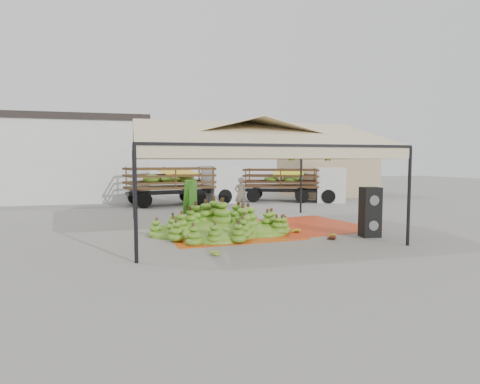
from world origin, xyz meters
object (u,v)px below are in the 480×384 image
object	(u,v)px
vendor	(240,194)
truck_left	(188,181)
banana_heap	(222,219)
speaker_stack	(370,212)
truck_right	(298,181)

from	to	relation	value
vendor	truck_left	distance (m)	4.89
vendor	truck_left	world-z (taller)	truck_left
banana_heap	speaker_stack	bearing A→B (deg)	-20.98
speaker_stack	truck_right	xyz separation A→B (m)	(2.40, 11.71, 0.48)
truck_right	truck_left	bearing A→B (deg)	-159.93
speaker_stack	banana_heap	bearing A→B (deg)	165.40
truck_left	truck_right	bearing A→B (deg)	-14.38
vendor	truck_left	xyz separation A→B (m)	(-2.06, 4.40, 0.52)
truck_left	truck_right	distance (m)	6.95
speaker_stack	truck_right	size ratio (longest dim) A/B	0.26
vendor	truck_right	size ratio (longest dim) A/B	0.27
banana_heap	speaker_stack	distance (m)	5.08
banana_heap	truck_right	size ratio (longest dim) A/B	0.78
speaker_stack	truck_right	world-z (taller)	truck_right
speaker_stack	truck_left	world-z (taller)	truck_left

